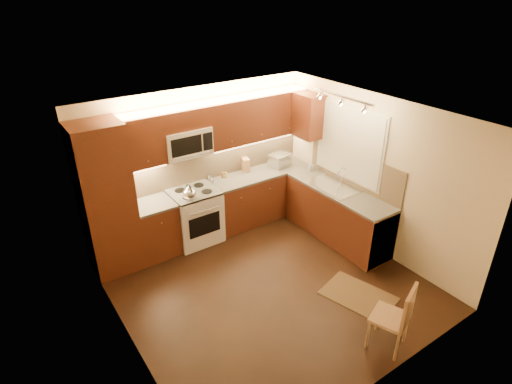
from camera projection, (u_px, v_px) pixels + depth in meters
floor at (269, 285)px, 6.13m from camera, size 4.00×4.00×0.01m
ceiling at (272, 119)px, 4.99m from camera, size 4.00×4.00×0.01m
wall_back at (199, 162)px, 7.03m from camera, size 4.00×0.01×2.50m
wall_front at (392, 295)px, 4.09m from camera, size 4.00×0.01×2.50m
wall_left at (121, 263)px, 4.55m from camera, size 0.01×4.00×2.50m
wall_right at (374, 175)px, 6.57m from camera, size 0.01×4.00×2.50m
pantry at (107, 201)px, 6.02m from camera, size 0.70×0.60×2.30m
base_cab_back_left at (156, 229)px, 6.68m from camera, size 0.62×0.60×0.86m
counter_back_left at (153, 204)px, 6.48m from camera, size 0.62×0.60×0.04m
base_cab_back_right at (260, 196)px, 7.71m from camera, size 1.92×0.60×0.86m
counter_back_right at (261, 173)px, 7.50m from camera, size 1.92×0.60×0.04m
base_cab_right at (337, 215)px, 7.09m from camera, size 0.60×2.00×0.86m
counter_right at (339, 191)px, 6.88m from camera, size 0.60×2.00×0.04m
dishwasher at (369, 234)px, 6.57m from camera, size 0.58×0.60×0.84m
backsplash_back at (218, 160)px, 7.22m from camera, size 3.30×0.02×0.60m
backsplash_right at (354, 169)px, 6.88m from camera, size 0.02×2.00×0.60m
upper_cab_back_left at (141, 141)px, 6.11m from camera, size 0.62×0.35×0.75m
upper_cab_back_right at (257, 117)px, 7.14m from camera, size 1.92×0.35×0.75m
upper_cab_bridge at (184, 118)px, 6.36m from camera, size 0.76×0.35×0.31m
upper_cab_right_corner at (308, 116)px, 7.22m from camera, size 0.35×0.50×0.75m
stove at (195, 216)px, 7.00m from camera, size 0.76×0.65×0.92m
microwave at (186, 142)px, 6.52m from camera, size 0.76×0.38×0.44m
window_frame at (350, 143)px, 6.81m from camera, size 0.03×1.44×1.24m
window_blinds at (349, 144)px, 6.80m from camera, size 0.02×1.36×1.16m
sink at (333, 183)px, 6.95m from camera, size 0.52×0.86×0.15m
faucet at (342, 176)px, 7.00m from camera, size 0.20×0.04×0.30m
track_light_bar at (342, 96)px, 6.08m from camera, size 0.04×1.20×0.03m
kettle at (189, 192)px, 6.50m from camera, size 0.23×0.23×0.25m
toaster_oven at (280, 160)px, 7.70m from camera, size 0.42×0.35×0.23m
knife_block at (246, 165)px, 7.49m from camera, size 0.16×0.20×0.24m
spice_jar_a at (213, 180)px, 7.11m from camera, size 0.06×0.06×0.09m
spice_jar_b at (223, 175)px, 7.26m from camera, size 0.05×0.05×0.10m
spice_jar_c at (209, 177)px, 7.19m from camera, size 0.05×0.05×0.09m
spice_jar_d at (226, 175)px, 7.27m from camera, size 0.06×0.06×0.10m
soap_bottle at (311, 166)px, 7.53m from camera, size 0.09×0.09×0.17m
rug at (358, 296)px, 5.92m from camera, size 0.87×1.10×0.01m
dining_chair at (390, 316)px, 4.94m from camera, size 0.52×0.52×0.91m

